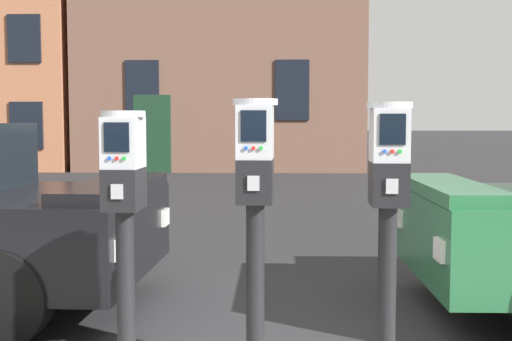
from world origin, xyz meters
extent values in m
cylinder|color=black|center=(-0.26, -0.31, 0.58)|extent=(0.09, 0.09, 0.87)
cube|color=black|center=(-0.26, -0.31, 1.11)|extent=(0.18, 0.25, 0.20)
cube|color=#A5A8AD|center=(-0.27, -0.43, 1.11)|extent=(0.06, 0.01, 0.07)
cube|color=#B7BABF|center=(-0.26, -0.31, 1.34)|extent=(0.18, 0.23, 0.25)
cube|color=black|center=(-0.27, -0.43, 1.37)|extent=(0.12, 0.01, 0.14)
cylinder|color=blue|center=(-0.30, -0.43, 1.27)|extent=(0.02, 0.01, 0.02)
cylinder|color=red|center=(-0.27, -0.43, 1.27)|extent=(0.02, 0.01, 0.02)
cylinder|color=green|center=(-0.23, -0.43, 1.27)|extent=(0.02, 0.01, 0.02)
cylinder|color=#B7BABF|center=(-0.26, -0.31, 1.48)|extent=(0.22, 0.22, 0.03)
cylinder|color=black|center=(0.38, -0.31, 0.60)|extent=(0.09, 0.09, 0.91)
cube|color=black|center=(0.38, -0.31, 1.16)|extent=(0.18, 0.25, 0.21)
cube|color=#A5A8AD|center=(0.37, -0.43, 1.16)|extent=(0.06, 0.01, 0.07)
cube|color=#B7BABF|center=(0.38, -0.31, 1.39)|extent=(0.18, 0.23, 0.26)
cube|color=black|center=(0.37, -0.43, 1.42)|extent=(0.12, 0.01, 0.14)
cylinder|color=blue|center=(0.34, -0.43, 1.32)|extent=(0.02, 0.01, 0.02)
cylinder|color=red|center=(0.37, -0.43, 1.32)|extent=(0.02, 0.01, 0.02)
cylinder|color=green|center=(0.41, -0.43, 1.32)|extent=(0.02, 0.01, 0.02)
cylinder|color=#B7BABF|center=(0.38, -0.31, 1.53)|extent=(0.22, 0.22, 0.03)
cylinder|color=black|center=(1.01, -0.31, 0.59)|extent=(0.09, 0.09, 0.90)
cube|color=black|center=(1.01, -0.31, 1.14)|extent=(0.18, 0.25, 0.21)
cube|color=#A5A8AD|center=(1.01, -0.43, 1.14)|extent=(0.06, 0.01, 0.07)
cube|color=#B7BABF|center=(1.01, -0.31, 1.38)|extent=(0.18, 0.23, 0.25)
cube|color=black|center=(1.01, -0.43, 1.41)|extent=(0.12, 0.01, 0.14)
cylinder|color=blue|center=(0.98, -0.43, 1.30)|extent=(0.02, 0.01, 0.02)
cylinder|color=red|center=(1.01, -0.43, 1.30)|extent=(0.02, 0.01, 0.02)
cylinder|color=green|center=(1.05, -0.43, 1.30)|extent=(0.02, 0.01, 0.02)
cylinder|color=#B7BABF|center=(1.01, -0.31, 1.52)|extent=(0.22, 0.22, 0.03)
cube|color=#236038|center=(1.74, 1.39, 0.94)|extent=(0.45, 1.68, 0.10)
cube|color=white|center=(1.52, 0.71, 0.62)|extent=(0.04, 0.20, 0.14)
cube|color=white|center=(1.50, 2.07, 0.62)|extent=(0.04, 0.20, 0.14)
cylinder|color=black|center=(2.23, 2.21, 0.32)|extent=(0.64, 0.23, 0.64)
cube|color=black|center=(-0.74, 1.37, 0.94)|extent=(0.51, 1.70, 0.10)
cube|color=white|center=(-0.48, 2.04, 0.62)|extent=(0.05, 0.20, 0.14)
cube|color=white|center=(-0.53, 0.68, 0.62)|extent=(0.05, 0.20, 0.14)
cylinder|color=black|center=(-1.20, 2.21, 0.32)|extent=(0.65, 0.24, 0.64)
cylinder|color=black|center=(-1.27, 0.57, 0.32)|extent=(0.65, 0.24, 0.64)
cube|color=black|center=(-6.35, 14.16, 1.28)|extent=(0.90, 0.06, 1.28)
cube|color=black|center=(-6.35, 14.16, 3.61)|extent=(0.90, 0.06, 1.28)
cube|color=black|center=(-3.18, 14.16, 2.22)|extent=(0.90, 0.06, 1.60)
cube|color=black|center=(0.83, 14.16, 2.22)|extent=(0.90, 0.06, 1.60)
cube|color=#193823|center=(-2.92, 14.16, 1.05)|extent=(1.00, 0.07, 2.10)
camera|label=1|loc=(0.49, -3.48, 1.45)|focal=46.31mm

